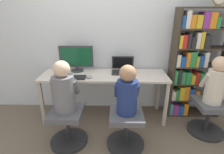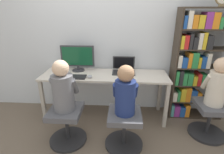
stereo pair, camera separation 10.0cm
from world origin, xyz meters
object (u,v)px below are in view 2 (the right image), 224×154
Objects in this scene: keyboard at (72,77)px; person_at_laptop at (125,92)px; bookshelf at (195,66)px; person_at_monitor at (63,88)px; office_chair_side at (210,118)px; office_chair_left at (67,124)px; person_near_shelf at (218,84)px; laptop at (124,69)px; office_chair_right at (124,128)px; desktop_monitor at (78,58)px.

person_at_laptop is at bearing -32.91° from keyboard.
person_at_monitor is at bearing -158.27° from bookshelf.
bookshelf is 0.79m from office_chair_side.
office_chair_left is (0.02, -0.47, -0.49)m from keyboard.
person_near_shelf is (1.19, 0.29, 0.02)m from person_at_laptop.
office_chair_side is 0.78× the size of person_near_shelf.
person_at_laptop is 1.23× the size of office_chair_side.
person_at_monitor is (0.02, -0.47, 0.03)m from keyboard.
person_at_monitor is 0.38× the size of bookshelf.
laptop is at bearing 179.13° from bookshelf.
laptop is at bearing 20.21° from keyboard.
office_chair_left and office_chair_right have the same top height.
desktop_monitor is at bearing 178.50° from bookshelf.
desktop_monitor is 0.87× the size of person_at_laptop.
office_chair_right is 1.45m from bookshelf.
person_near_shelf is at bearing -6.27° from keyboard.
bookshelf is at bearing 21.73° from person_at_monitor.
office_chair_left is 0.82× the size of person_at_laptop.
bookshelf is at bearing -1.50° from desktop_monitor.
desktop_monitor is at bearing 177.57° from laptop.
bookshelf reaches higher than office_chair_side.
laptop is at bearing -2.43° from desktop_monitor.
laptop reaches higher than office_chair_right.
office_chair_left is at bearing -90.07° from desktop_monitor.
desktop_monitor is at bearing 164.92° from person_near_shelf.
office_chair_left is at bearing -172.59° from person_near_shelf.
office_chair_side is (1.96, 0.25, 0.00)m from office_chair_left.
person_at_laptop is 1.33m from office_chair_side.
bookshelf reaches higher than person_near_shelf.
person_at_monitor is at bearing -134.88° from laptop.
person_at_monitor is at bearing -172.72° from person_near_shelf.
bookshelf is at bearing 104.70° from office_chair_side.
keyboard is 0.62× the size of person_at_monitor.
bookshelf is (1.07, 0.77, 0.10)m from person_at_laptop.
laptop is at bearing 157.79° from person_near_shelf.
keyboard is 0.80× the size of office_chair_left.
person_at_laptop is at bearing -166.46° from person_near_shelf.
office_chair_side is at bearing -15.20° from desktop_monitor.
desktop_monitor is 1.07× the size of office_chair_side.
person_at_monitor is (-0.00, -0.78, -0.17)m from desktop_monitor.
desktop_monitor reaches higher than person_at_laptop.
office_chair_side is at bearing -6.39° from keyboard.
office_chair_right is 0.82× the size of person_at_laptop.
person_at_monitor is at bearing 176.91° from office_chair_right.
office_chair_left and office_chair_side have the same top height.
laptop is 1.09m from bookshelf.
person_at_laptop is at bearing -2.80° from person_at_monitor.
bookshelf is (1.83, -0.05, -0.08)m from desktop_monitor.
person_near_shelf reaches higher than office_chair_left.
person_at_laptop reaches higher than keyboard.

